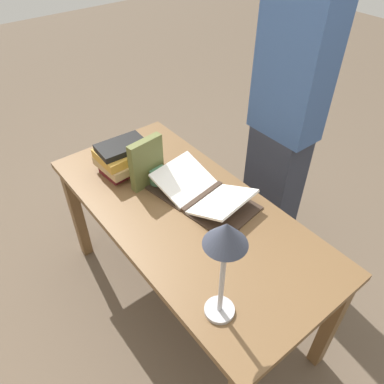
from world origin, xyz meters
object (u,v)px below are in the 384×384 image
object	(u,v)px
book_standing_upright	(146,163)
coffee_mug	(157,176)
open_book	(202,193)
reading_lamp	(225,246)
person_reader	(284,126)
book_stack_tall	(123,157)

from	to	relation	value
book_standing_upright	coffee_mug	bearing A→B (deg)	-132.43
open_book	reading_lamp	bearing A→B (deg)	137.46
open_book	reading_lamp	xyz separation A→B (m)	(-0.52, 0.34, 0.33)
book_standing_upright	person_reader	world-z (taller)	person_reader
open_book	person_reader	size ratio (longest dim) A/B	0.31
reading_lamp	person_reader	bearing A→B (deg)	-59.48
book_standing_upright	coffee_mug	xyz separation A→B (m)	(-0.03, -0.04, -0.08)
book_stack_tall	person_reader	xyz separation A→B (m)	(-0.39, -0.77, 0.08)
book_stack_tall	open_book	bearing A→B (deg)	-157.03
book_standing_upright	reading_lamp	xyz separation A→B (m)	(-0.77, 0.20, 0.23)
person_reader	coffee_mug	bearing A→B (deg)	-105.57
open_book	reading_lamp	world-z (taller)	reading_lamp
open_book	book_stack_tall	distance (m)	0.47
book_stack_tall	reading_lamp	world-z (taller)	reading_lamp
reading_lamp	person_reader	world-z (taller)	person_reader
book_stack_tall	person_reader	bearing A→B (deg)	-116.92
reading_lamp	book_standing_upright	bearing A→B (deg)	-14.36
reading_lamp	coffee_mug	distance (m)	0.84
book_stack_tall	person_reader	world-z (taller)	person_reader
book_stack_tall	book_standing_upright	bearing A→B (deg)	-167.68
open_book	book_standing_upright	distance (m)	0.31
person_reader	reading_lamp	bearing A→B (deg)	-59.48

